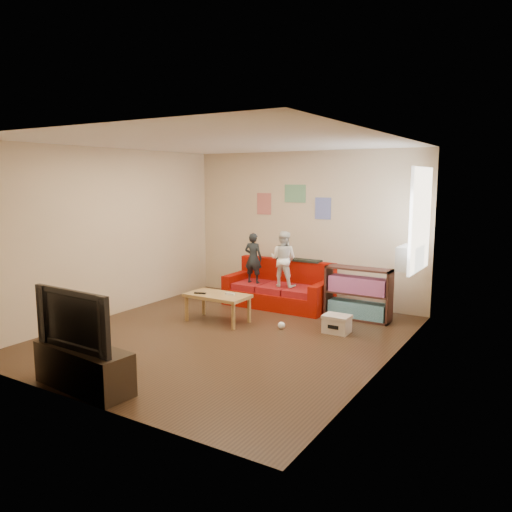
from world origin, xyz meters
The scene contains 17 objects.
room_shell centered at (0.00, 0.00, 1.35)m, with size 4.52×5.02×2.72m.
sofa centered at (-0.20, 1.93, 0.27)m, with size 1.85×0.85×0.81m.
child_a centered at (-0.65, 1.77, 0.83)m, with size 0.32×0.21×0.89m, color black.
child_b centered at (-0.05, 1.77, 0.87)m, with size 0.46×0.36×0.96m, color white.
coffee_table centered at (-0.54, 0.54, 0.38)m, with size 0.98×0.54×0.44m.
remote centered at (-0.79, 0.42, 0.45)m, with size 0.19×0.05×0.02m, color black.
game_controller centered at (-0.34, 0.59, 0.46)m, with size 0.15×0.04×0.03m, color silver.
bookshelf centered at (1.28, 1.82, 0.37)m, with size 1.04×0.31×0.83m.
window centered at (2.22, 1.65, 1.64)m, with size 0.04×1.08×1.48m, color white.
ac_unit centered at (2.10, 1.65, 1.08)m, with size 0.28×0.55×0.35m, color #B7B2A3.
artwork_left centered at (-0.85, 2.48, 1.75)m, with size 0.30×0.01×0.40m, color #D87266.
artwork_center centered at (-0.20, 2.48, 1.95)m, with size 0.42×0.01×0.32m, color #72B27F.
artwork_right centered at (0.35, 2.48, 1.70)m, with size 0.30×0.01×0.38m, color #727FCC.
file_box centered at (1.27, 0.97, 0.13)m, with size 0.38×0.29×0.26m.
tv_stand centered at (-0.29, -2.25, 0.23)m, with size 1.22×0.41×0.46m, color #31261B.
television centered at (-0.29, -2.25, 0.78)m, with size 1.11×0.15×0.64m, color black.
tissue centered at (0.49, 0.72, 0.05)m, with size 0.11×0.11×0.11m, color white.
Camera 1 is at (3.90, -5.61, 2.22)m, focal length 35.00 mm.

